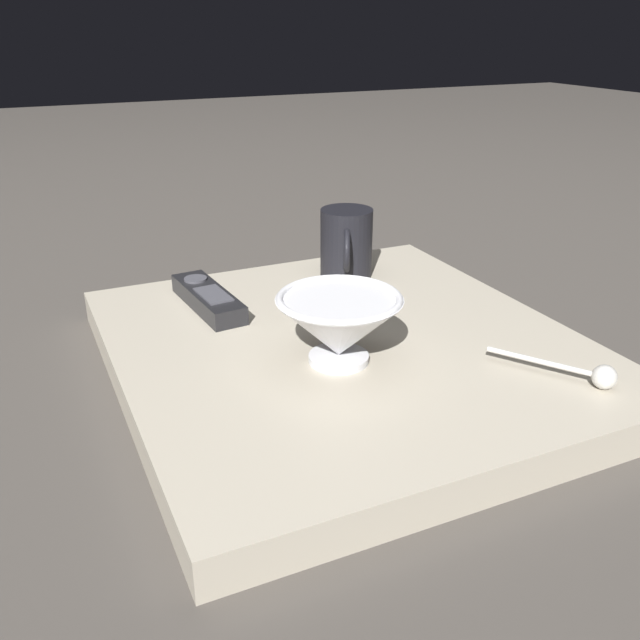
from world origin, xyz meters
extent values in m
plane|color=#47423D|center=(0.00, 0.00, 0.00)|extent=(6.00, 6.00, 0.00)
cube|color=#B7AD99|center=(0.00, 0.00, 0.02)|extent=(0.57, 0.53, 0.04)
cylinder|color=silver|center=(0.05, -0.03, 0.05)|extent=(0.07, 0.07, 0.01)
cone|color=silver|center=(0.05, -0.03, 0.08)|extent=(0.14, 0.14, 0.07)
torus|color=silver|center=(0.05, -0.03, 0.12)|extent=(0.14, 0.14, 0.01)
cylinder|color=black|center=(-0.20, 0.10, 0.09)|extent=(0.08, 0.08, 0.10)
torus|color=black|center=(-0.16, 0.08, 0.09)|extent=(0.06, 0.04, 0.06)
cylinder|color=silver|center=(0.16, 0.15, 0.05)|extent=(0.10, 0.07, 0.01)
sphere|color=silver|center=(0.22, 0.19, 0.05)|extent=(0.03, 0.03, 0.03)
cube|color=black|center=(-0.16, -0.12, 0.05)|extent=(0.16, 0.06, 0.02)
cylinder|color=#4C4C54|center=(-0.21, -0.13, 0.07)|extent=(0.03, 0.03, 0.00)
cube|color=#4C4C54|center=(-0.14, -0.12, 0.07)|extent=(0.07, 0.04, 0.00)
camera|label=1|loc=(0.67, -0.34, 0.40)|focal=38.73mm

